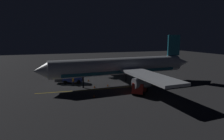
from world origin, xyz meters
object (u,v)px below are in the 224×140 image
airliner (123,67)px  traffic_cone_far (94,87)px  traffic_cone_under_wing (108,85)px  ground_crew_worker (73,81)px  baggage_truck (70,78)px  traffic_cone_near_left (94,96)px  traffic_cone_near_right (88,80)px  catering_truck (141,87)px

airliner → traffic_cone_far: (-1.20, 7.07, -3.88)m
airliner → traffic_cone_under_wing: bearing=101.7°
traffic_cone_far → airliner: bearing=-80.3°
airliner → ground_crew_worker: 11.89m
baggage_truck → traffic_cone_near_left: baggage_truck is taller
baggage_truck → traffic_cone_near_right: 4.66m
baggage_truck → traffic_cone_under_wing: 9.70m
airliner → ground_crew_worker: size_ratio=22.29×
traffic_cone_near_right → traffic_cone_under_wing: (-6.16, -3.13, 0.00)m
airliner → traffic_cone_near_right: airliner is taller
traffic_cone_far → catering_truck: bearing=-130.3°
baggage_truck → traffic_cone_under_wing: baggage_truck is taller
catering_truck → traffic_cone_near_right: (13.20, 7.77, -0.98)m
catering_truck → traffic_cone_far: size_ratio=10.38×
baggage_truck → traffic_cone_far: (-6.24, -4.49, -0.96)m
traffic_cone_near_left → traffic_cone_far: same height
catering_truck → traffic_cone_near_left: (0.22, 9.48, -0.98)m
traffic_cone_near_right → traffic_cone_under_wing: same height
baggage_truck → ground_crew_worker: size_ratio=3.81×
ground_crew_worker → baggage_truck: bearing=9.9°
traffic_cone_near_left → catering_truck: bearing=-91.3°
ground_crew_worker → traffic_cone_far: bearing=-133.1°
baggage_truck → traffic_cone_far: baggage_truck is taller
airliner → ground_crew_worker: (2.61, 11.14, -3.24)m
traffic_cone_under_wing → catering_truck: bearing=-146.6°
catering_truck → traffic_cone_near_left: 9.53m
baggage_truck → traffic_cone_under_wing: (-5.85, -7.67, -0.96)m
airliner → traffic_cone_under_wing: (-0.81, 3.89, -3.88)m
airliner → ground_crew_worker: airliner is taller
baggage_truck → traffic_cone_near_right: baggage_truck is taller
airliner → baggage_truck: size_ratio=5.85×
ground_crew_worker → traffic_cone_near_left: (-10.23, -2.41, -0.64)m
traffic_cone_near_right → airliner: bearing=-127.3°
baggage_truck → traffic_cone_near_right: bearing=-86.1°
catering_truck → ground_crew_worker: catering_truck is taller
airliner → baggage_truck: bearing=66.5°
catering_truck → traffic_cone_far: 10.31m
ground_crew_worker → traffic_cone_near_left: size_ratio=3.16×
ground_crew_worker → traffic_cone_near_left: bearing=-166.7°
baggage_truck → ground_crew_worker: baggage_truck is taller
airliner → catering_truck: 8.39m
catering_truck → traffic_cone_under_wing: bearing=33.4°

